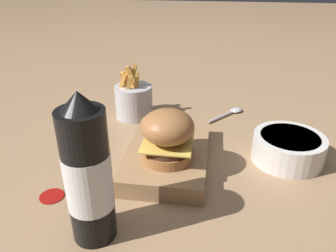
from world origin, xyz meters
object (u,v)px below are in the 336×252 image
at_px(serving_board, 168,154).
at_px(side_bowl, 288,148).
at_px(burger, 168,135).
at_px(ketchup_bottle, 88,175).
at_px(spoon, 230,113).
at_px(fries_basket, 134,100).

relative_size(serving_board, side_bowl, 1.80).
bearing_deg(side_bowl, serving_board, 100.02).
bearing_deg(burger, side_bowl, -70.78).
height_order(ketchup_bottle, spoon, ketchup_bottle).
relative_size(serving_board, ketchup_bottle, 1.11).
relative_size(burger, side_bowl, 0.69).
bearing_deg(ketchup_bottle, fries_basket, 5.35).
distance_m(side_bowl, spoon, 0.25).
bearing_deg(spoon, ketchup_bottle, -164.24).
distance_m(ketchup_bottle, side_bowl, 0.44).
xyz_separation_m(burger, spoon, (0.31, -0.13, -0.08)).
distance_m(serving_board, side_bowl, 0.26).
bearing_deg(spoon, burger, -163.00).
xyz_separation_m(side_bowl, spoon, (0.22, 0.12, -0.03)).
relative_size(burger, ketchup_bottle, 0.42).
relative_size(burger, fries_basket, 0.69).
bearing_deg(spoon, fries_basket, 140.64).
height_order(serving_board, fries_basket, fries_basket).
bearing_deg(fries_basket, serving_board, -149.69).
bearing_deg(ketchup_bottle, serving_board, -21.10).
bearing_deg(fries_basket, spoon, -79.88).
bearing_deg(fries_basket, ketchup_bottle, -174.65).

